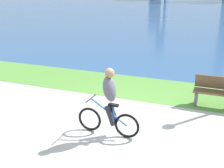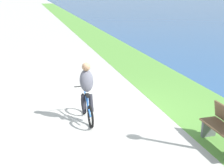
% 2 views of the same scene
% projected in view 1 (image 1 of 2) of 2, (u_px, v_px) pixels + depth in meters
% --- Properties ---
extents(ground_plane, '(300.00, 300.00, 0.00)m').
position_uv_depth(ground_plane, '(109.00, 122.00, 7.46)').
color(ground_plane, '#B2AFA8').
extents(grass_strip_bayside, '(120.00, 2.45, 0.01)m').
position_uv_depth(grass_strip_bayside, '(141.00, 88.00, 10.02)').
color(grass_strip_bayside, '#59933D').
rests_on(grass_strip_bayside, ground).
extents(bay_water_surface, '(300.00, 83.94, 0.00)m').
position_uv_depth(bay_water_surface, '(213.00, 8.00, 48.00)').
color(bay_water_surface, '#2D568C').
rests_on(bay_water_surface, ground).
extents(cyclist_lead, '(1.56, 0.52, 1.64)m').
position_uv_depth(cyclist_lead, '(109.00, 102.00, 6.60)').
color(cyclist_lead, black).
rests_on(cyclist_lead, ground).
extents(bench_near_path, '(1.50, 0.47, 0.90)m').
position_uv_depth(bench_near_path, '(220.00, 92.00, 8.30)').
color(bench_near_path, brown).
rests_on(bench_near_path, ground).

